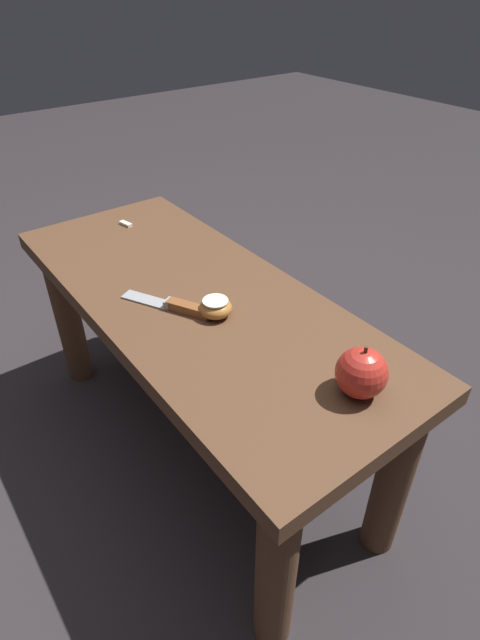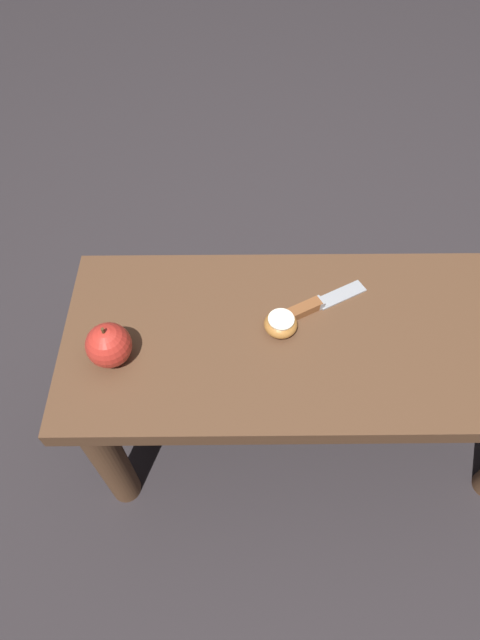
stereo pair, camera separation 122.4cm
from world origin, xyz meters
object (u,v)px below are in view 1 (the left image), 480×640
at_px(wooden_bench, 198,332).
at_px(knife, 178,306).
at_px(apple_whole, 361,373).
at_px(apple_cut, 216,308).

relative_size(wooden_bench, knife, 5.38).
bearing_deg(knife, wooden_bench, -92.58).
height_order(apple_whole, apple_cut, apple_whole).
height_order(wooden_bench, knife, knife).
bearing_deg(wooden_bench, apple_whole, -172.89).
bearing_deg(knife, apple_cut, -169.66).
distance_m(wooden_bench, apple_cut, 0.15).
xyz_separation_m(apple_whole, apple_cut, (0.33, 0.06, -0.02)).
bearing_deg(knife, apple_whole, 168.57).
distance_m(wooden_bench, apple_whole, 0.45).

